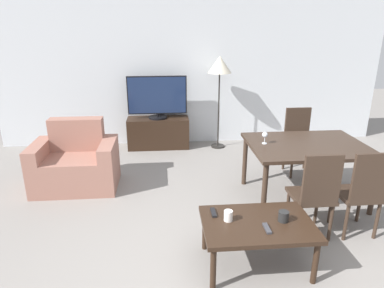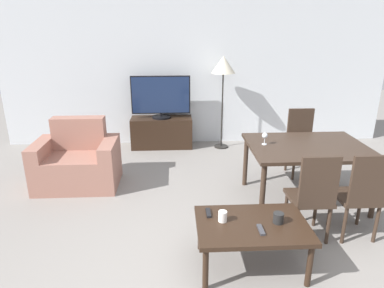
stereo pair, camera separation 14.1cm
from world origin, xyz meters
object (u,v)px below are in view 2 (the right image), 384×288
Objects in this scene: tv_stand at (162,132)px; dining_chair_near at (313,194)px; remote_secondary at (208,213)px; cup_colored_far at (278,218)px; dining_chair_near_right at (361,193)px; remote_primary at (261,230)px; tv at (161,97)px; coffee_table at (252,228)px; dining_table at (307,151)px; floor_lamp at (223,68)px; cup_white_near at (223,216)px; armchair at (78,163)px; dining_chair_far at (301,139)px; wine_glass_left at (265,136)px.

tv_stand is 1.13× the size of dining_chair_near.
cup_colored_far reaches higher than remote_secondary.
dining_chair_near_right is 6.28× the size of remote_primary.
coffee_table is at bearing -74.83° from tv.
remote_primary is at bearing -69.18° from coffee_table.
remote_secondary is 1.59× the size of cup_colored_far.
cup_colored_far is (-0.69, -1.20, -0.16)m from dining_table.
floor_lamp is 16.63× the size of cup_white_near.
floor_lamp reaches higher than remote_secondary.
tv is (-0.00, -0.00, 0.63)m from tv_stand.
dining_table reaches higher than tv_stand.
dining_table is (2.89, -0.59, 0.33)m from armchair.
floor_lamp is at bearing 33.15° from armchair.
dining_chair_far reaches higher than tv_stand.
remote_primary is at bearing -123.45° from dining_table.
dining_chair_far is 6.45× the size of wine_glass_left.
armchair is at bearing 151.69° from dining_chair_near.
coffee_table is at bearing -93.00° from floor_lamp.
floor_lamp is (0.17, 3.19, 1.00)m from coffee_table.
floor_lamp is at bearing 130.54° from dining_chair_far.
dining_chair_near is (0.67, 0.37, 0.12)m from coffee_table.
cup_colored_far is (1.11, -3.27, 0.22)m from tv_stand.
dining_chair_near_right is 1.45m from cup_white_near.
remote_secondary is at bearing 163.20° from cup_colored_far.
floor_lamp is (-0.75, 1.99, 0.75)m from dining_table.
dining_chair_far is (3.13, 0.24, 0.20)m from armchair.
tv_stand is 0.77× the size of dining_table.
wine_glass_left is (1.29, -2.02, -0.08)m from tv.
wine_glass_left is at bearing -12.80° from armchair.
dining_chair_near is 0.48m from dining_chair_near_right.
dining_chair_far is at bearing 50.58° from remote_secondary.
remote_primary is at bearing -43.50° from armchair.
remote_secondary is at bearing -80.45° from tv.
tv_stand is 7.09× the size of remote_primary.
armchair reaches higher than wine_glass_left.
dining_chair_far is at bearing 65.34° from cup_colored_far.
dining_chair_near is 1.06m from remote_secondary.
armchair is 2.77m from floor_lamp.
dining_table is 1.40m from cup_colored_far.
cup_white_near is (-1.41, -0.32, -0.02)m from dining_chair_near_right.
dining_chair_far is at bearing 90.00° from dining_chair_near_right.
cup_colored_far is at bearing -140.32° from dining_chair_near.
tv is 3.54m from remote_primary.
armchair is 3.01m from dining_chair_near.
dining_table is 0.54m from wine_glass_left.
dining_chair_near reaches higher than cup_colored_far.
dining_chair_near and dining_chair_near_right have the same top height.
dining_chair_far is at bearing -49.46° from floor_lamp.
armchair is 1.10× the size of coffee_table.
floor_lamp is at bearing 82.35° from cup_white_near.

